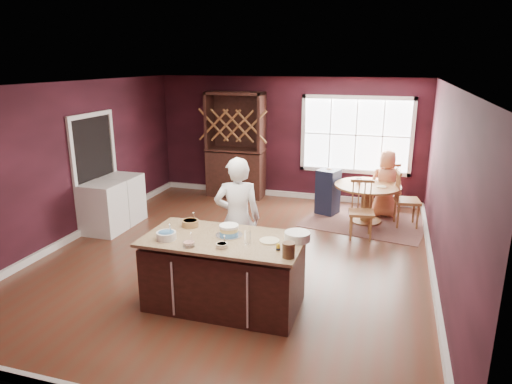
{
  "coord_description": "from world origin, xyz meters",
  "views": [
    {
      "loc": [
        2.27,
        -6.4,
        3.03
      ],
      "look_at": [
        0.28,
        0.15,
        1.05
      ],
      "focal_mm": 32.0,
      "sensor_mm": 36.0,
      "label": 1
    }
  ],
  "objects_px": {
    "chair_south": "(362,210)",
    "washer": "(104,208)",
    "kitchen_island": "(224,273)",
    "chair_east": "(408,198)",
    "chair_north": "(385,187)",
    "dryer": "(123,199)",
    "dining_table": "(367,196)",
    "baker": "(238,219)",
    "high_chair": "(328,191)",
    "hutch": "(236,145)",
    "toddler": "(331,175)",
    "seated_woman": "(386,184)",
    "layer_cake": "(229,230)"
  },
  "relations": [
    {
      "from": "chair_south",
      "to": "seated_woman",
      "type": "xyz_separation_m",
      "value": [
        0.37,
        1.34,
        0.16
      ]
    },
    {
      "from": "chair_south",
      "to": "seated_woman",
      "type": "distance_m",
      "value": 1.4
    },
    {
      "from": "kitchen_island",
      "to": "dining_table",
      "type": "relative_size",
      "value": 1.59
    },
    {
      "from": "kitchen_island",
      "to": "high_chair",
      "type": "relative_size",
      "value": 2.06
    },
    {
      "from": "seated_woman",
      "to": "high_chair",
      "type": "bearing_deg",
      "value": -0.15
    },
    {
      "from": "dining_table",
      "to": "washer",
      "type": "distance_m",
      "value": 4.92
    },
    {
      "from": "washer",
      "to": "chair_north",
      "type": "bearing_deg",
      "value": 29.47
    },
    {
      "from": "hutch",
      "to": "baker",
      "type": "bearing_deg",
      "value": -70.3
    },
    {
      "from": "baker",
      "to": "chair_east",
      "type": "distance_m",
      "value": 3.78
    },
    {
      "from": "kitchen_island",
      "to": "baker",
      "type": "bearing_deg",
      "value": 96.46
    },
    {
      "from": "seated_woman",
      "to": "toddler",
      "type": "relative_size",
      "value": 5.2
    },
    {
      "from": "kitchen_island",
      "to": "washer",
      "type": "bearing_deg",
      "value": 149.38
    },
    {
      "from": "kitchen_island",
      "to": "chair_east",
      "type": "xyz_separation_m",
      "value": [
        2.26,
        3.74,
        0.11
      ]
    },
    {
      "from": "hutch",
      "to": "dining_table",
      "type": "bearing_deg",
      "value": -17.99
    },
    {
      "from": "chair_south",
      "to": "layer_cake",
      "type": "bearing_deg",
      "value": -125.16
    },
    {
      "from": "baker",
      "to": "layer_cake",
      "type": "xyz_separation_m",
      "value": [
        0.13,
        -0.69,
        0.1
      ]
    },
    {
      "from": "chair_south",
      "to": "toddler",
      "type": "bearing_deg",
      "value": 112.68
    },
    {
      "from": "baker",
      "to": "dryer",
      "type": "relative_size",
      "value": 1.93
    },
    {
      "from": "chair_east",
      "to": "dryer",
      "type": "height_order",
      "value": "chair_east"
    },
    {
      "from": "washer",
      "to": "dryer",
      "type": "bearing_deg",
      "value": 90.0
    },
    {
      "from": "chair_south",
      "to": "washer",
      "type": "bearing_deg",
      "value": -173.9
    },
    {
      "from": "seated_woman",
      "to": "washer",
      "type": "bearing_deg",
      "value": 17.84
    },
    {
      "from": "dryer",
      "to": "chair_south",
      "type": "bearing_deg",
      "value": 5.8
    },
    {
      "from": "seated_woman",
      "to": "washer",
      "type": "xyz_separation_m",
      "value": [
        -4.84,
        -2.43,
        -0.21
      ]
    },
    {
      "from": "chair_north",
      "to": "dryer",
      "type": "bearing_deg",
      "value": 1.8
    },
    {
      "from": "layer_cake",
      "to": "chair_east",
      "type": "height_order",
      "value": "chair_east"
    },
    {
      "from": "baker",
      "to": "washer",
      "type": "distance_m",
      "value": 3.1
    },
    {
      "from": "layer_cake",
      "to": "dryer",
      "type": "xyz_separation_m",
      "value": [
        -3.03,
        2.31,
        -0.53
      ]
    },
    {
      "from": "dining_table",
      "to": "washer",
      "type": "relative_size",
      "value": 1.35
    },
    {
      "from": "hutch",
      "to": "dryer",
      "type": "relative_size",
      "value": 2.58
    },
    {
      "from": "dining_table",
      "to": "dryer",
      "type": "bearing_deg",
      "value": -163.68
    },
    {
      "from": "chair_south",
      "to": "chair_north",
      "type": "bearing_deg",
      "value": 70.36
    },
    {
      "from": "chair_north",
      "to": "seated_woman",
      "type": "xyz_separation_m",
      "value": [
        0.02,
        -0.29,
        0.14
      ]
    },
    {
      "from": "dining_table",
      "to": "layer_cake",
      "type": "xyz_separation_m",
      "value": [
        -1.48,
        -3.64,
        0.45
      ]
    },
    {
      "from": "baker",
      "to": "chair_north",
      "type": "height_order",
      "value": "baker"
    },
    {
      "from": "high_chair",
      "to": "toddler",
      "type": "height_order",
      "value": "high_chair"
    },
    {
      "from": "chair_north",
      "to": "baker",
      "type": "bearing_deg",
      "value": 41.07
    },
    {
      "from": "dining_table",
      "to": "dryer",
      "type": "distance_m",
      "value": 4.7
    },
    {
      "from": "baker",
      "to": "layer_cake",
      "type": "distance_m",
      "value": 0.71
    },
    {
      "from": "layer_cake",
      "to": "high_chair",
      "type": "bearing_deg",
      "value": 80.11
    },
    {
      "from": "kitchen_island",
      "to": "toddler",
      "type": "xyz_separation_m",
      "value": [
        0.77,
        4.09,
        0.37
      ]
    },
    {
      "from": "chair_south",
      "to": "washer",
      "type": "distance_m",
      "value": 4.61
    },
    {
      "from": "seated_woman",
      "to": "dryer",
      "type": "bearing_deg",
      "value": 11.48
    },
    {
      "from": "seated_woman",
      "to": "hutch",
      "type": "xyz_separation_m",
      "value": [
        -3.34,
        0.51,
        0.51
      ]
    },
    {
      "from": "kitchen_island",
      "to": "chair_north",
      "type": "height_order",
      "value": "chair_north"
    },
    {
      "from": "chair_south",
      "to": "kitchen_island",
      "type": "bearing_deg",
      "value": -124.94
    },
    {
      "from": "layer_cake",
      "to": "seated_woman",
      "type": "height_order",
      "value": "seated_woman"
    },
    {
      "from": "dining_table",
      "to": "hutch",
      "type": "height_order",
      "value": "hutch"
    },
    {
      "from": "layer_cake",
      "to": "chair_north",
      "type": "relative_size",
      "value": 0.32
    },
    {
      "from": "high_chair",
      "to": "dryer",
      "type": "xyz_separation_m",
      "value": [
        -3.72,
        -1.62,
        -0.02
      ]
    }
  ]
}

